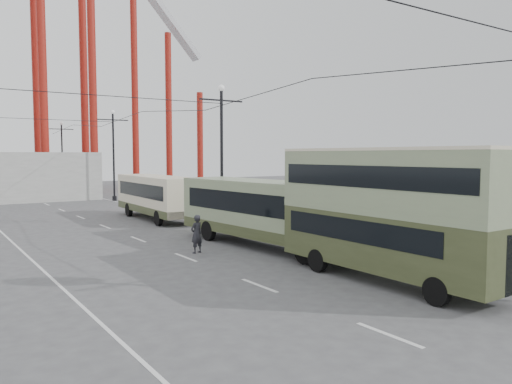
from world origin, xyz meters
TOP-DOWN VIEW (x-y plane):
  - ground at (0.00, 0.00)m, footprint 160.00×160.00m
  - road_markings at (-0.86, 19.70)m, footprint 12.52×120.00m
  - lamp_post_mid at (5.60, 18.00)m, footprint 3.20×0.44m
  - lamp_post_far at (5.60, 40.00)m, footprint 3.20×0.44m
  - lamp_post_distant at (5.60, 62.00)m, footprint 3.20×0.44m
  - double_decker_bus at (3.24, 1.86)m, footprint 2.43×9.31m
  - single_decker_green at (3.59, 9.94)m, footprint 3.66×12.20m
  - single_decker_cream at (3.35, 23.65)m, footprint 2.90×10.31m
  - pedestrian at (-0.09, 10.65)m, footprint 0.77×0.61m

SIDE VIEW (x-z plane):
  - ground at x=0.00m, z-range 0.00..0.00m
  - road_markings at x=-0.86m, z-range 0.00..0.01m
  - pedestrian at x=-0.09m, z-range 0.00..1.86m
  - single_decker_cream at x=3.35m, z-range 0.20..3.38m
  - single_decker_green at x=3.59m, z-range 0.22..3.62m
  - double_decker_bus at x=3.24m, z-range 0.30..5.29m
  - lamp_post_mid at x=5.60m, z-range 0.02..9.34m
  - lamp_post_far at x=5.60m, z-range 0.02..9.34m
  - lamp_post_distant at x=5.60m, z-range 0.02..9.34m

